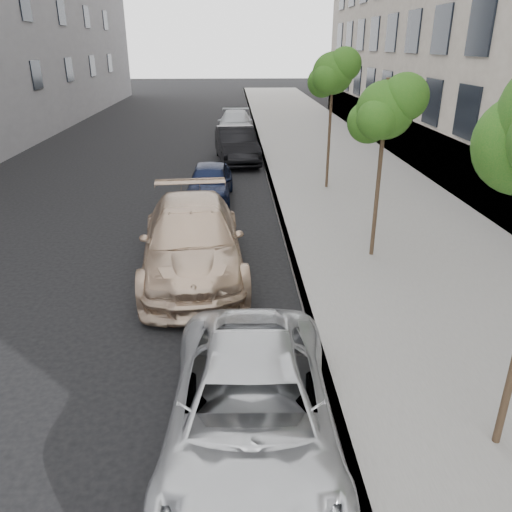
{
  "coord_description": "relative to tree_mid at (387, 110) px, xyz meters",
  "views": [
    {
      "loc": [
        -0.28,
        -3.55,
        5.08
      ],
      "look_at": [
        0.11,
        4.82,
        1.5
      ],
      "focal_mm": 35.0,
      "sensor_mm": 36.0,
      "label": 1
    }
  ],
  "objects": [
    {
      "name": "curb",
      "position": [
        -2.05,
        16.0,
        -3.62
      ],
      "size": [
        0.15,
        72.0,
        0.14
      ],
      "primitive_type": "cube",
      "color": "#9E9B93",
      "rests_on": "ground"
    },
    {
      "name": "tree_mid",
      "position": [
        0.0,
        0.0,
        0.0
      ],
      "size": [
        1.67,
        1.47,
        4.38
      ],
      "color": "#38281C",
      "rests_on": "sidewalk"
    },
    {
      "name": "sedan_black",
      "position": [
        -3.33,
        11.59,
        -2.91
      ],
      "size": [
        2.18,
        4.91,
        1.57
      ],
      "primitive_type": "imported",
      "rotation": [
        0.0,
        0.0,
        0.11
      ],
      "color": "black",
      "rests_on": "ground"
    },
    {
      "name": "sedan_blue",
      "position": [
        -4.33,
        5.46,
        -3.05
      ],
      "size": [
        1.67,
        3.81,
        1.28
      ],
      "primitive_type": "imported",
      "rotation": [
        0.0,
        0.0,
        -0.04
      ],
      "color": "#0F1733",
      "rests_on": "ground"
    },
    {
      "name": "minivan",
      "position": [
        -3.33,
        -6.38,
        -3.03
      ],
      "size": [
        2.37,
        4.85,
        1.33
      ],
      "primitive_type": "imported",
      "rotation": [
        0.0,
        0.0,
        -0.04
      ],
      "color": "silver",
      "rests_on": "ground"
    },
    {
      "name": "suv",
      "position": [
        -4.5,
        -0.55,
        -2.86
      ],
      "size": [
        2.77,
        5.87,
        1.65
      ],
      "primitive_type": "imported",
      "rotation": [
        0.0,
        0.0,
        0.08
      ],
      "color": "#CEB093",
      "rests_on": "ground"
    },
    {
      "name": "tree_far",
      "position": [
        0.0,
        6.5,
        0.45
      ],
      "size": [
        1.74,
        1.54,
        4.86
      ],
      "color": "#38281C",
      "rests_on": "sidewalk"
    },
    {
      "name": "sidewalk",
      "position": [
        1.07,
        16.0,
        -3.62
      ],
      "size": [
        6.4,
        72.0,
        0.14
      ],
      "primitive_type": "cube",
      "color": "gray",
      "rests_on": "ground"
    },
    {
      "name": "sedan_rear",
      "position": [
        -3.33,
        18.49,
        -2.97
      ],
      "size": [
        2.15,
        5.0,
        1.43
      ],
      "primitive_type": "imported",
      "rotation": [
        0.0,
        0.0,
        -0.03
      ],
      "color": "#A2A6AA",
      "rests_on": "ground"
    }
  ]
}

